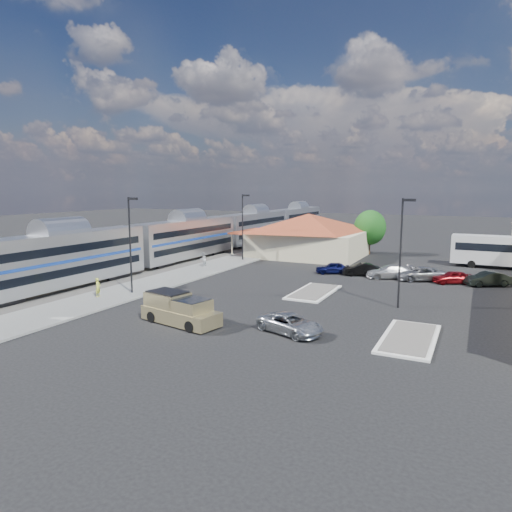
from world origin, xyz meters
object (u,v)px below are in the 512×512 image
at_px(pickup_truck, 181,310).
at_px(station_depot, 308,235).
at_px(suv, 290,324).
at_px(coach_bus, 506,250).

bearing_deg(pickup_truck, station_depot, 16.22).
distance_m(station_depot, suv, 36.06).
bearing_deg(coach_bus, suv, 159.00).
distance_m(station_depot, coach_bus, 25.35).
relative_size(pickup_truck, coach_bus, 0.52).
bearing_deg(station_depot, pickup_truck, -84.99).
height_order(suv, coach_bus, coach_bus).
distance_m(suv, coach_bus, 37.99).
height_order(station_depot, coach_bus, station_depot).
distance_m(pickup_truck, suv, 8.12).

